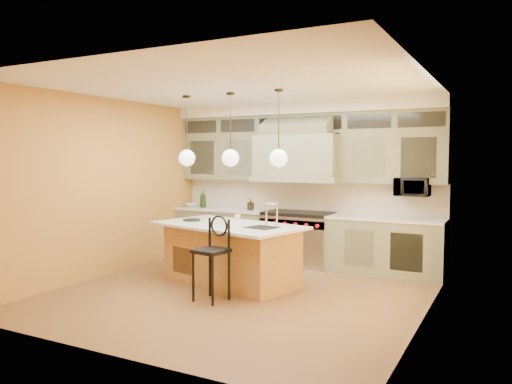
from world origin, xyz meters
The scene contains 18 objects.
floor centered at (0.00, 0.00, 0.00)m, with size 5.00×5.00×0.00m, color brown.
ceiling centered at (0.00, 0.00, 2.90)m, with size 5.00×5.00×0.00m, color white.
wall_back centered at (0.00, 2.50, 1.45)m, with size 5.00×5.00×0.00m, color #B37B31.
wall_front centered at (0.00, -2.50, 1.45)m, with size 5.00×5.00×0.00m, color #B37B31.
wall_left centered at (-2.50, 0.00, 1.45)m, with size 5.00×5.00×0.00m, color #B37B31.
wall_right centered at (2.50, 0.00, 1.45)m, with size 5.00×5.00×0.00m, color #B37B31.
back_cabinetry centered at (0.00, 2.23, 1.43)m, with size 5.00×0.77×2.90m.
range centered at (0.00, 2.14, 0.49)m, with size 1.20×0.74×0.96m.
kitchen_island centered at (-0.40, 0.45, 0.47)m, with size 2.49×1.71×1.35m.
counter_stool centered at (-0.15, -0.46, 0.65)m, with size 0.45×0.45×1.15m.
microwave centered at (1.95, 2.25, 1.45)m, with size 0.54×0.37×0.30m, color black.
oil_bottle_a centered at (-2.04, 2.15, 1.11)m, with size 0.13×0.13×0.34m, color black.
oil_bottle_b centered at (-0.97, 2.15, 1.05)m, with size 0.10×0.10×0.21m, color black.
fruit_bowl centered at (-2.30, 2.15, 0.97)m, with size 0.28×0.28×0.07m, color silver.
cup centered at (-0.52, 0.87, 0.97)m, with size 0.10×0.10×0.09m, color silver.
pendant_left centered at (-1.20, 0.45, 1.95)m, with size 0.26×0.26×1.11m.
pendant_center centered at (-0.40, 0.45, 1.95)m, with size 0.26×0.26×1.11m.
pendant_right centered at (0.40, 0.45, 1.95)m, with size 0.26×0.26×1.11m.
Camera 1 is at (3.43, -6.05, 1.93)m, focal length 35.00 mm.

